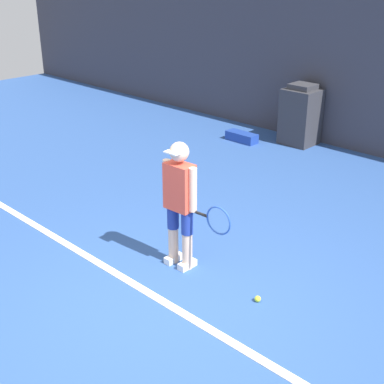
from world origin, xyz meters
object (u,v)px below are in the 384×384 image
tennis_ball (258,299)px  covered_chair (300,115)px  tennis_player (181,200)px  equipment_bag (242,137)px

tennis_ball → covered_chair: bearing=119.2°
tennis_player → tennis_ball: (1.11, 0.04, -0.81)m
tennis_player → tennis_ball: tennis_player is taller
tennis_ball → covered_chair: (-2.70, 4.84, 0.53)m
tennis_ball → equipment_bag: size_ratio=0.10×
tennis_ball → equipment_bag: bearing=130.9°
tennis_player → tennis_ball: 1.38m
equipment_bag → tennis_player: bearing=-59.4°
equipment_bag → covered_chair: bearing=37.5°
tennis_player → tennis_ball: bearing=-1.0°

